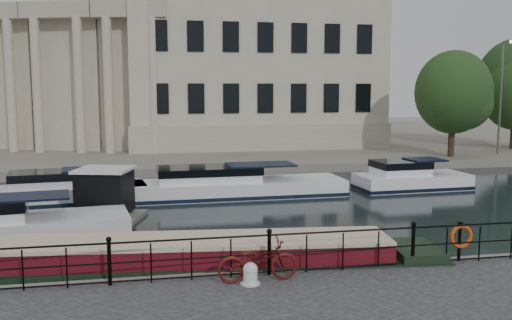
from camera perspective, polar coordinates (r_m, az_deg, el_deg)
The scene contains 11 objects.
ground_plane at distance 17.31m, azimuth -0.33°, elevation -10.78°, with size 160.00×160.00×0.00m, color black.
far_bank at distance 55.48m, azimuth -8.02°, elevation 1.95°, with size 120.00×42.00×0.55m, color #6B665B.
railing at distance 14.85m, azimuth 1.33°, elevation -9.01°, with size 24.14×0.14×1.22m.
civic_building at distance 50.94m, azimuth -9.00°, elevation 9.08°, with size 53.55×31.84×16.85m.
bicycle at distance 14.40m, azimuth 0.19°, elevation -10.01°, with size 0.71×2.04×1.07m, color #4F130E.
mooring_bollard at distance 14.28m, azimuth -0.57°, elevation -11.33°, with size 0.49×0.49×0.55m.
life_ring_post at distance 16.92m, azimuth 19.82°, elevation -7.25°, with size 0.68×0.19×1.11m.
narrowboat at distance 16.33m, azimuth -9.80°, elevation -10.67°, with size 16.33×3.84×1.59m.
harbour_hut at distance 24.12m, azimuth -14.85°, elevation -3.51°, with size 3.43×3.10×2.18m.
cabin_cruisers at distance 26.25m, azimuth -7.24°, elevation -3.75°, with size 26.63×10.17×1.99m.
trees at distance 47.70m, azimuth 23.42°, elevation 6.44°, with size 14.11×10.66×8.73m.
Camera 1 is at (-3.12, -16.16, 5.37)m, focal length 40.00 mm.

